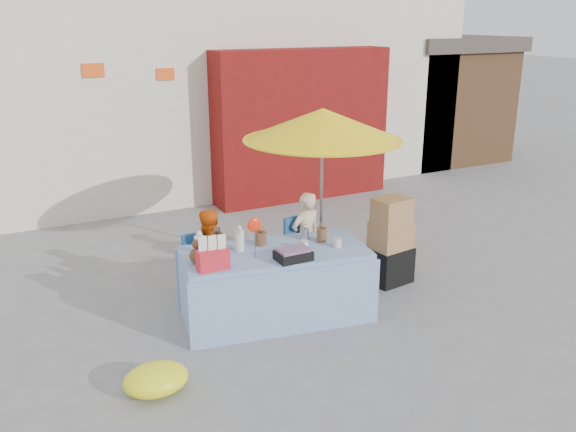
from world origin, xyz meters
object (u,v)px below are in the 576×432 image
market_table (275,283)px  vendor_beige (306,238)px  box_stack (390,244)px  umbrella (323,125)px  chair_left (213,286)px  vendor_orange (208,257)px  chair_right (311,266)px

market_table → vendor_beige: 0.99m
box_stack → umbrella: bearing=134.1°
market_table → vendor_beige: market_table is taller
chair_left → box_stack: box_stack is taller
vendor_beige → chair_left: bearing=-4.8°
vendor_orange → box_stack: vendor_orange is taller
box_stack → market_table: bearing=-174.2°
vendor_orange → market_table: bearing=117.6°
vendor_orange → vendor_beige: size_ratio=0.97×
market_table → umbrella: umbrella is taller
chair_left → vendor_orange: bearing=77.8°
market_table → chair_left: market_table is taller
vendor_beige → box_stack: (0.91, -0.48, -0.07)m
chair_right → vendor_beige: size_ratio=0.74×
market_table → box_stack: bearing=16.0°
market_table → vendor_orange: market_table is taller
chair_left → vendor_orange: vendor_orange is taller
umbrella → box_stack: bearing=-45.9°
chair_right → vendor_orange: bearing=162.9°
umbrella → chair_right: bearing=-136.8°
market_table → chair_right: (0.74, 0.51, -0.14)m
vendor_beige → box_stack: size_ratio=1.06×
vendor_beige → umbrella: 1.36m
umbrella → box_stack: umbrella is taller
umbrella → box_stack: size_ratio=1.94×
market_table → chair_left: (-0.51, 0.51, -0.14)m
vendor_beige → umbrella: (0.30, 0.15, 1.32)m
umbrella → box_stack: (0.61, -0.63, -1.39)m
chair_left → box_stack: (2.16, -0.34, 0.24)m
market_table → umbrella: 1.99m
market_table → chair_right: bearing=44.9°
market_table → box_stack: size_ratio=1.98×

